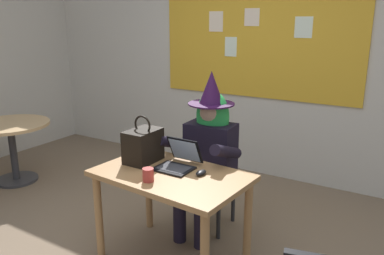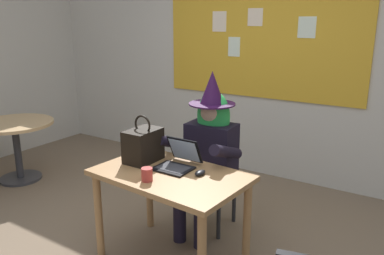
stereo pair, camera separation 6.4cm
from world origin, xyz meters
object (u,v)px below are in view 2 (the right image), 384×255
object	(u,v)px
chair_at_desk	(214,172)
desk_main	(171,186)
laptop	(178,161)
handbag	(143,145)
side_table_round	(16,137)
person_costumed	(208,146)
coffee_mug	(147,174)
computer_mouse	(200,173)

from	to	relation	value
chair_at_desk	desk_main	bearing A→B (deg)	-1.61
desk_main	laptop	distance (m)	0.20
handbag	side_table_round	distance (m)	2.17
person_costumed	laptop	size ratio (longest dim) A/B	4.40
handbag	coffee_mug	bearing A→B (deg)	-47.17
handbag	coffee_mug	world-z (taller)	handbag
person_costumed	laptop	xyz separation A→B (m)	(-0.00, -0.46, 0.00)
chair_at_desk	computer_mouse	xyz separation A→B (m)	(0.24, -0.63, 0.26)
side_table_round	chair_at_desk	bearing A→B (deg)	8.62
desk_main	laptop	xyz separation A→B (m)	(-0.02, 0.13, 0.16)
laptop	computer_mouse	xyz separation A→B (m)	(0.23, -0.04, -0.03)
person_costumed	side_table_round	bearing A→B (deg)	-86.87
computer_mouse	desk_main	bearing A→B (deg)	-154.15
coffee_mug	side_table_round	bearing A→B (deg)	167.03
computer_mouse	handbag	xyz separation A→B (m)	(-0.53, 0.01, 0.12)
computer_mouse	coffee_mug	bearing A→B (deg)	-127.17
laptop	coffee_mug	xyz separation A→B (m)	(-0.03, -0.33, -0.00)
desk_main	coffee_mug	distance (m)	0.27
person_costumed	computer_mouse	xyz separation A→B (m)	(0.23, -0.51, -0.03)
desk_main	person_costumed	distance (m)	0.61
chair_at_desk	side_table_round	xyz separation A→B (m)	(-2.42, -0.37, 0.03)
coffee_mug	side_table_round	distance (m)	2.48
laptop	coffee_mug	size ratio (longest dim) A/B	3.39
desk_main	chair_at_desk	xyz separation A→B (m)	(-0.03, 0.71, -0.13)
person_costumed	side_table_round	xyz separation A→B (m)	(-2.43, -0.25, -0.26)
computer_mouse	side_table_round	distance (m)	2.68
handbag	computer_mouse	bearing A→B (deg)	-0.69
desk_main	laptop	bearing A→B (deg)	99.50
desk_main	side_table_round	bearing A→B (deg)	172.03
chair_at_desk	handbag	bearing A→B (deg)	-29.51
chair_at_desk	person_costumed	bearing A→B (deg)	0.01
laptop	coffee_mug	distance (m)	0.34
laptop	computer_mouse	bearing A→B (deg)	-10.27
desk_main	computer_mouse	bearing A→B (deg)	21.54
computer_mouse	chair_at_desk	bearing A→B (deg)	114.90
laptop	handbag	world-z (taller)	handbag
side_table_round	coffee_mug	bearing A→B (deg)	-12.97
desk_main	person_costumed	world-z (taller)	person_costumed
chair_at_desk	laptop	size ratio (longest dim) A/B	2.77
chair_at_desk	laptop	xyz separation A→B (m)	(0.01, -0.59, 0.29)
handbag	coffee_mug	distance (m)	0.42
chair_at_desk	side_table_round	bearing A→B (deg)	-85.27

